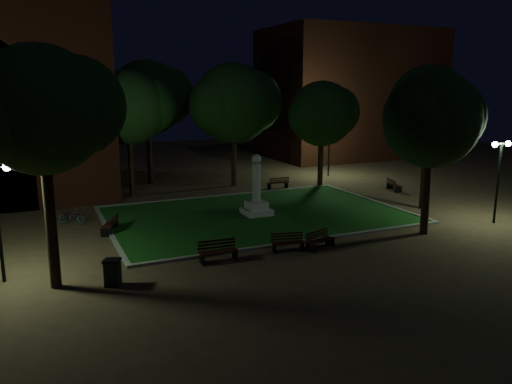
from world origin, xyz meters
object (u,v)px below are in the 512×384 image
monument (257,198)px  bench_near_right (320,241)px  bench_right_side (394,185)px  bench_near_left (288,243)px  bench_left_side (111,225)px  bicycle (72,216)px  trash_bin (113,272)px  bench_west_near (218,252)px  bench_far_side (278,183)px

monument → bench_near_right: (0.16, -6.11, -0.60)m
bench_right_side → bench_near_left: bearing=138.7°
bench_left_side → bench_right_side: (18.36, 2.28, -0.01)m
bench_near_right → bicycle: bicycle is taller
trash_bin → monument: bearing=38.2°
bench_left_side → bench_west_near: bearing=52.2°
bench_far_side → monument: bearing=55.6°
bench_near_left → bench_far_side: (5.42, 11.66, 0.02)m
bench_west_near → bicycle: (-4.76, 8.14, -0.00)m
bench_near_right → bench_right_side: size_ratio=0.98×
bench_near_right → bicycle: 12.47m
bench_right_side → bicycle: size_ratio=0.99×
bench_left_side → trash_bin: size_ratio=1.65×
bench_west_near → bench_right_side: size_ratio=1.05×
bench_far_side → bicycle: 13.73m
bicycle → bench_far_side: bearing=-42.4°
bicycle → bench_right_side: bearing=-57.8°
bench_near_right → bench_far_side: 12.63m
bench_near_left → bench_right_side: 14.44m
bench_west_near → bicycle: bench_west_near is taller
bench_right_side → bicycle: bicycle is taller
trash_bin → bicycle: 8.93m
bench_west_near → bench_far_side: bearing=56.8°
bench_far_side → trash_bin: bearing=46.1°
monument → bench_far_side: monument is taller
bench_left_side → trash_bin: trash_bin is taller
bench_near_right → bench_left_side: bearing=124.7°
monument → bench_near_left: 5.97m
bench_near_left → bicycle: 11.29m
bench_near_right → bicycle: size_ratio=0.98×
bench_left_side → bench_right_side: bearing=119.6°
monument → bench_right_side: bearing=11.3°
bench_near_left → bench_near_right: 1.40m
bench_far_side → trash_bin: size_ratio=1.56×
bench_near_left → bench_left_side: bearing=150.8°
bench_west_near → bench_near_right: bearing=-0.8°
monument → bench_near_right: 6.15m
monument → bench_west_near: 7.25m
bench_near_left → bench_left_side: 8.51m
bench_right_side → trash_bin: 21.14m
bench_west_near → bench_far_side: bench_west_near is taller
monument → bicycle: size_ratio=2.13×
monument → bench_right_side: (10.84, 2.16, -0.59)m
bench_near_left → bench_west_near: (-3.08, -0.01, 0.04)m
monument → bench_far_side: (4.22, 5.85, -0.58)m
bench_west_near → trash_bin: 4.19m
monument → bicycle: bearing=165.7°
bench_right_side → bench_far_side: (-6.62, 3.68, 0.01)m
monument → bench_near_left: monument is taller
bench_near_left → bench_west_near: bearing=-166.9°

